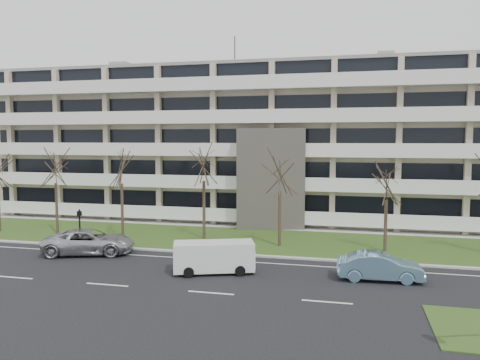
% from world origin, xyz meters
% --- Properties ---
extents(ground, '(160.00, 160.00, 0.00)m').
position_xyz_m(ground, '(0.00, 0.00, 0.00)').
color(ground, black).
rests_on(ground, ground).
extents(grass_verge, '(90.00, 10.00, 0.06)m').
position_xyz_m(grass_verge, '(0.00, 13.00, 0.03)').
color(grass_verge, '#314D19').
rests_on(grass_verge, ground).
extents(curb, '(90.00, 0.35, 0.12)m').
position_xyz_m(curb, '(0.00, 8.00, 0.06)').
color(curb, '#B2B2AD').
rests_on(curb, ground).
extents(sidewalk, '(90.00, 2.00, 0.08)m').
position_xyz_m(sidewalk, '(0.00, 18.50, 0.04)').
color(sidewalk, '#B2B2AD').
rests_on(sidewalk, ground).
extents(lane_edge_line, '(90.00, 0.12, 0.01)m').
position_xyz_m(lane_edge_line, '(0.00, 6.50, 0.01)').
color(lane_edge_line, white).
rests_on(lane_edge_line, ground).
extents(apartment_building, '(60.50, 15.10, 18.75)m').
position_xyz_m(apartment_building, '(-0.01, 25.32, 7.61)').
color(apartment_building, '#B4A28C').
rests_on(apartment_building, ground).
extents(silver_pickup, '(6.78, 4.53, 1.73)m').
position_xyz_m(silver_pickup, '(-10.76, 6.10, 0.86)').
color(silver_pickup, '#AEB0B6').
rests_on(silver_pickup, ground).
extents(blue_sedan, '(4.88, 1.95, 1.58)m').
position_xyz_m(blue_sedan, '(8.74, 4.36, 0.79)').
color(blue_sedan, '#76A9CC').
rests_on(blue_sedan, ground).
extents(white_van, '(5.12, 3.24, 1.86)m').
position_xyz_m(white_van, '(-0.85, 3.66, 1.12)').
color(white_van, white).
rests_on(white_van, ground).
extents(pedestrian_signal, '(0.32, 0.27, 3.00)m').
position_xyz_m(pedestrian_signal, '(-11.99, 6.92, 1.91)').
color(pedestrian_signal, black).
rests_on(pedestrian_signal, ground).
extents(tree_1, '(3.88, 3.88, 7.77)m').
position_xyz_m(tree_1, '(-17.19, 11.74, 6.04)').
color(tree_1, '#382B21').
rests_on(tree_1, ground).
extents(tree_2, '(3.97, 3.97, 7.94)m').
position_xyz_m(tree_2, '(-11.10, 11.73, 6.18)').
color(tree_2, '#382B21').
rests_on(tree_2, ground).
extents(tree_3, '(4.21, 4.21, 8.42)m').
position_xyz_m(tree_3, '(-4.35, 12.52, 6.55)').
color(tree_3, '#382B21').
rests_on(tree_3, ground).
extents(tree_4, '(3.73, 3.73, 7.46)m').
position_xyz_m(tree_4, '(1.93, 11.42, 5.80)').
color(tree_4, '#382B21').
rests_on(tree_4, ground).
extents(tree_5, '(3.31, 3.31, 6.62)m').
position_xyz_m(tree_5, '(9.53, 11.46, 5.14)').
color(tree_5, '#382B21').
rests_on(tree_5, ground).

